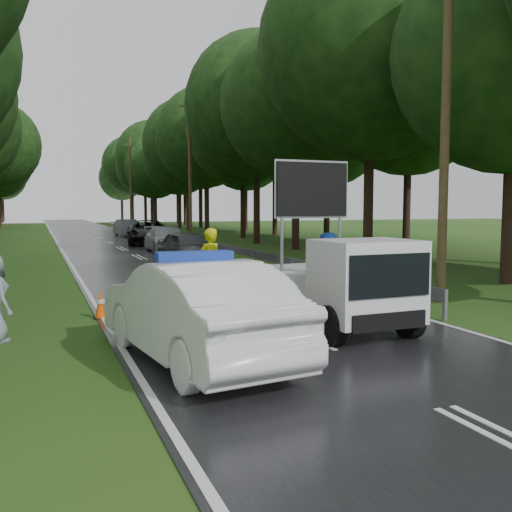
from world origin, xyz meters
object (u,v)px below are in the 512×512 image
queue_car_second (167,239)px  police_sedan (195,311)px  work_truck (337,284)px  barrier (247,291)px  officer (209,266)px  queue_car_fourth (128,228)px  queue_car_first (188,248)px  queue_car_third (148,232)px  civilian (330,279)px

queue_car_second → police_sedan: bearing=-100.1°
police_sedan → work_truck: (3.36, 1.31, 0.12)m
police_sedan → barrier: (1.72, 2.21, -0.07)m
officer → queue_car_fourth: officer is taller
queue_car_first → queue_car_second: bearing=77.6°
work_truck → queue_car_third: 27.54m
civilian → queue_car_fourth: size_ratio=0.46×
queue_car_fourth → work_truck: bearing=-98.9°
queue_car_third → queue_car_fourth: (0.19, 10.23, -0.10)m
police_sedan → queue_car_first: (3.72, 15.03, -0.09)m
officer → civilian: civilian is taller
queue_car_second → work_truck: bearing=-91.7°
barrier → queue_car_second: 20.02m
police_sedan → barrier: bearing=-135.8°
queue_car_second → queue_car_third: size_ratio=0.84×
barrier → queue_car_fourth: (3.04, 36.84, -0.05)m
queue_car_fourth → officer: bearing=-101.8°
police_sedan → queue_car_fourth: (4.75, 39.05, -0.12)m
queue_car_second → civilian: bearing=-91.6°
work_truck → barrier: 1.89m
barrier → queue_car_first: (2.00, 12.82, -0.02)m
queue_car_fourth → police_sedan: bearing=-103.7°
civilian → queue_car_second: bearing=89.7°
police_sedan → queue_car_third: police_sedan is taller
officer → queue_car_first: bearing=-126.3°
police_sedan → barrier: 2.80m
officer → queue_car_second: (2.53, 16.85, -0.28)m
officer → work_truck: bearing=86.7°
queue_car_first → queue_car_third: size_ratio=0.75×
queue_car_fourth → civilian: bearing=-98.8°
officer → civilian: bearing=89.8°
civilian → queue_car_third: 27.13m
queue_car_first → civilian: bearing=-98.8°
work_truck → queue_car_second: size_ratio=0.92×
queue_car_first → queue_car_second: queue_car_first is taller
barrier → queue_car_fourth: queue_car_fourth is taller
barrier → queue_car_first: bearing=62.6°
police_sedan → queue_car_second: police_sedan is taller
barrier → queue_car_third: 26.76m
civilian → queue_car_first: 13.33m
queue_car_first → queue_car_fourth: size_ratio=1.01×
civilian → queue_car_first: (0.30, 13.32, -0.25)m
barrier → queue_car_first: queue_car_first is taller
officer → civilian: size_ratio=1.00×
police_sedan → officer: 5.52m
police_sedan → queue_car_second: (4.32, 22.07, -0.12)m
officer → queue_car_second: bearing=-123.7°
work_truck → barrier: bearing=149.4°
work_truck → queue_car_second: work_truck is taller
work_truck → queue_car_first: (0.36, 13.72, -0.21)m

